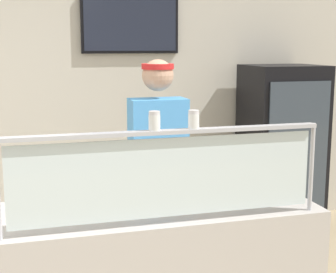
% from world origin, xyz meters
% --- Properties ---
extents(shop_rear_unit, '(6.23, 0.13, 2.70)m').
position_xyz_m(shop_rear_unit, '(0.92, 2.54, 1.36)').
color(shop_rear_unit, beige).
rests_on(shop_rear_unit, ground).
extents(sneeze_guard, '(1.66, 0.06, 0.49)m').
position_xyz_m(sneeze_guard, '(0.92, 0.06, 1.25)').
color(sneeze_guard, '#B2B5BC').
rests_on(sneeze_guard, serving_counter).
extents(pizza_tray, '(0.41, 0.41, 0.04)m').
position_xyz_m(pizza_tray, '(1.08, 0.40, 0.97)').
color(pizza_tray, '#9EA0A8').
rests_on(pizza_tray, serving_counter).
extents(pizza_server, '(0.13, 0.29, 0.01)m').
position_xyz_m(pizza_server, '(1.05, 0.38, 0.99)').
color(pizza_server, '#ADAFB7').
rests_on(pizza_server, pizza_tray).
extents(parmesan_shaker, '(0.06, 0.06, 0.10)m').
position_xyz_m(parmesan_shaker, '(0.85, 0.06, 1.48)').
color(parmesan_shaker, white).
rests_on(parmesan_shaker, sneeze_guard).
extents(pepper_flake_shaker, '(0.06, 0.06, 0.09)m').
position_xyz_m(pepper_flake_shaker, '(1.05, 0.06, 1.48)').
color(pepper_flake_shaker, white).
rests_on(pepper_flake_shaker, sneeze_guard).
extents(worker_figure, '(0.41, 0.50, 1.76)m').
position_xyz_m(worker_figure, '(1.10, 0.93, 1.01)').
color(worker_figure, '#23232D').
rests_on(worker_figure, ground).
extents(drink_fridge, '(0.71, 0.65, 1.66)m').
position_xyz_m(drink_fridge, '(2.65, 2.09, 0.83)').
color(drink_fridge, black).
rests_on(drink_fridge, ground).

